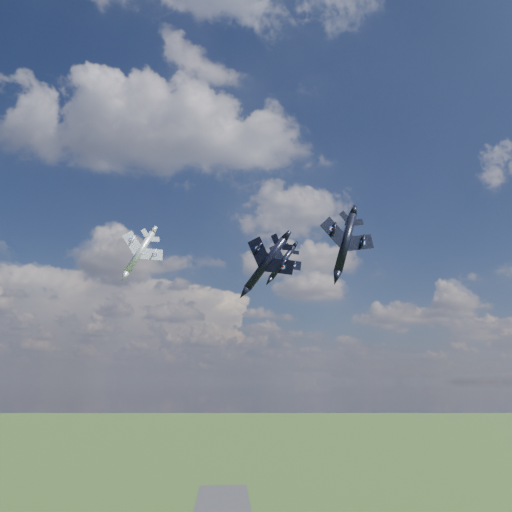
{
  "coord_description": "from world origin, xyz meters",
  "views": [
    {
      "loc": [
        0.78,
        -75.24,
        60.08
      ],
      "look_at": [
        5.96,
        13.61,
        82.64
      ],
      "focal_mm": 35.0,
      "sensor_mm": 36.0,
      "label": 1
    }
  ],
  "objects_px": {
    "jet_right_navy": "(345,243)",
    "jet_high_navy": "(282,262)",
    "jet_lead_navy": "(266,263)",
    "jet_left_silver": "(140,252)"
  },
  "relations": [
    {
      "from": "jet_right_navy",
      "to": "jet_high_navy",
      "type": "xyz_separation_m",
      "value": [
        -5.86,
        35.57,
        5.29
      ]
    },
    {
      "from": "jet_high_navy",
      "to": "jet_left_silver",
      "type": "distance_m",
      "value": 34.4
    },
    {
      "from": "jet_right_navy",
      "to": "jet_high_navy",
      "type": "distance_m",
      "value": 36.44
    },
    {
      "from": "jet_left_silver",
      "to": "jet_right_navy",
      "type": "bearing_deg",
      "value": -42.42
    },
    {
      "from": "jet_lead_navy",
      "to": "jet_right_navy",
      "type": "bearing_deg",
      "value": -17.56
    },
    {
      "from": "jet_high_navy",
      "to": "jet_lead_navy",
      "type": "bearing_deg",
      "value": -106.83
    },
    {
      "from": "jet_lead_navy",
      "to": "jet_right_navy",
      "type": "distance_m",
      "value": 14.88
    },
    {
      "from": "jet_lead_navy",
      "to": "jet_high_navy",
      "type": "relative_size",
      "value": 1.14
    },
    {
      "from": "jet_right_navy",
      "to": "jet_high_navy",
      "type": "bearing_deg",
      "value": 85.66
    },
    {
      "from": "jet_right_navy",
      "to": "jet_high_navy",
      "type": "height_order",
      "value": "jet_high_navy"
    }
  ]
}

